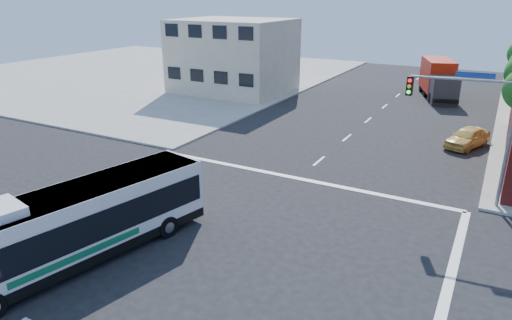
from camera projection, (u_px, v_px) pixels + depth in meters
The scene contains 7 objects.
ground at pixel (211, 251), 20.03m from camera, with size 120.00×120.00×0.00m, color black.
sidewalk_nw at pixel (144, 72), 64.59m from camera, with size 50.00×50.00×0.15m, color gray.
building_west at pixel (233, 56), 51.01m from camera, with size 12.06×10.06×8.00m.
signal_mast_ne at pixel (475, 113), 22.98m from camera, with size 7.91×1.13×8.07m.
transit_bus at pixel (73, 225), 18.64m from camera, with size 5.10×12.20×3.53m.
box_truck at pixel (439, 80), 48.73m from camera, with size 5.22×9.15×3.96m.
parked_car at pixel (468, 137), 33.31m from camera, with size 1.75×4.35×1.48m, color #DDB551.
Camera 1 is at (10.08, -14.35, 10.65)m, focal length 32.00 mm.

